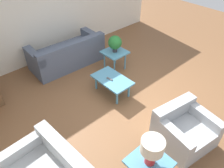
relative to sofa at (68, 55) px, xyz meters
name	(u,v)px	position (x,y,z in m)	size (l,w,h in m)	color
ground_plane	(131,102)	(-2.29, -0.18, -0.30)	(14.00, 14.00, 0.00)	brown
wall_right	(52,8)	(0.77, -0.18, 1.05)	(0.12, 7.20, 2.70)	silver
sofa	(68,55)	(0.00, 0.00, 0.00)	(1.00, 2.00, 0.79)	#4C566B
armchair	(183,130)	(-3.62, -0.12, -0.02)	(1.01, 1.05, 0.70)	#A8ADB2
coffee_table	(112,80)	(-1.73, -0.09, 0.05)	(0.92, 0.56, 0.40)	teal
side_table_plant	(115,54)	(-1.04, -0.81, 0.15)	(0.57, 0.57, 0.53)	teal
side_table_lamp	(149,164)	(-3.71, 0.97, 0.15)	(0.57, 0.57, 0.53)	teal
potted_plant	(115,43)	(-1.04, -0.81, 0.48)	(0.35, 0.35, 0.44)	#333338
table_lamp	(152,148)	(-3.71, 0.97, 0.55)	(0.33, 0.33, 0.48)	red
remote_control	(110,79)	(-1.71, -0.03, 0.11)	(0.16, 0.06, 0.02)	#4C4C51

